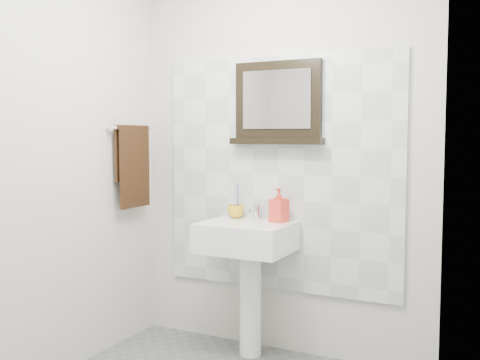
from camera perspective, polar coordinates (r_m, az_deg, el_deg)
name	(u,v)px	position (r m, az deg, el deg)	size (l,w,h in m)	color
back_wall	(280,159)	(3.61, 4.05, 2.19)	(2.00, 0.01, 2.50)	beige
left_wall	(33,162)	(3.28, -20.30, 1.69)	(0.01, 2.20, 2.50)	beige
right_wall	(407,173)	(2.26, 16.59, 0.66)	(0.01, 2.20, 2.50)	beige
splashback	(279,174)	(3.60, 3.96, 0.59)	(1.60, 0.02, 1.50)	silver
pedestal_sink	(247,251)	(3.52, 0.73, -7.27)	(0.55, 0.44, 0.96)	white
toothbrush_cup	(236,212)	(3.67, -0.44, -3.22)	(0.11, 0.11, 0.08)	gold
toothbrushes	(236,199)	(3.66, -0.45, -1.97)	(0.05, 0.04, 0.21)	white
soap_dispenser	(279,205)	(3.50, 3.98, -2.55)	(0.10, 0.10, 0.21)	red
framed_mirror	(278,105)	(3.57, 3.86, 7.60)	(0.61, 0.11, 0.52)	black
towel_bar	(131,128)	(3.83, -10.97, 5.18)	(0.07, 0.40, 0.03)	silver
hand_towel	(133,160)	(3.83, -10.84, 2.04)	(0.06, 0.30, 0.55)	black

